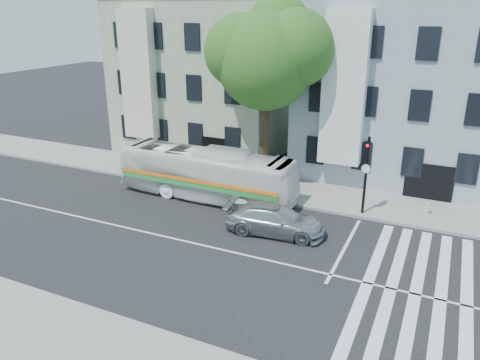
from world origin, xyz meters
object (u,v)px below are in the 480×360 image
Objects in this scene: sedan at (275,220)px; traffic_signal at (366,166)px; fire_hydrant at (428,208)px; bus at (207,174)px.

traffic_signal is (3.45, 3.77, 2.07)m from sedan.
sedan is at bearing -141.55° from fire_hydrant.
traffic_signal is 4.11m from fire_hydrant.
bus is 12.06m from fire_hydrant.
sedan is 5.51m from traffic_signal.
bus reaches higher than sedan.
sedan reaches higher than fire_hydrant.
traffic_signal is at bearing -48.86° from sedan.
traffic_signal is at bearing -155.24° from fire_hydrant.
sedan is 7.31× the size of fire_hydrant.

